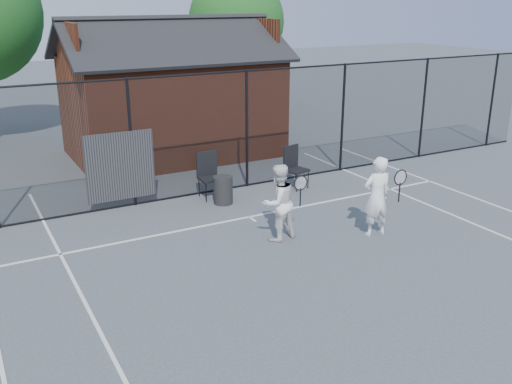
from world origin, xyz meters
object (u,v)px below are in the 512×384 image
player_back (278,203)px  waste_bin (223,190)px  clubhouse (172,103)px  player_front (377,196)px  chair_right (297,168)px  chair_left (211,176)px

player_back → waste_bin: size_ratio=2.37×
clubhouse → player_front: bearing=-80.7°
chair_right → player_front: bearing=-108.5°
clubhouse → waste_bin: (-0.62, -4.90, -1.27)m
player_back → chair_right: size_ratio=1.48×
waste_bin → player_back: bearing=-88.5°
clubhouse → player_back: (-0.55, -7.36, -0.81)m
chair_left → player_back: bearing=-86.3°
clubhouse → player_back: size_ratio=4.11×
player_front → chair_left: player_front is taller
chair_left → chair_right: size_ratio=1.03×
player_front → clubhouse: bearing=99.3°
chair_left → waste_bin: chair_left is taller
chair_left → waste_bin: bearing=-78.6°
player_back → chair_right: bearing=51.2°
player_front → player_back: player_front is taller
chair_right → player_back: bearing=-143.8°
player_front → waste_bin: 3.80m
clubhouse → chair_right: (1.53, -4.77, -1.07)m
player_back → chair_left: size_ratio=1.43×
player_back → chair_right: (2.08, 2.59, -0.26)m
player_back → waste_bin: bearing=91.5°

